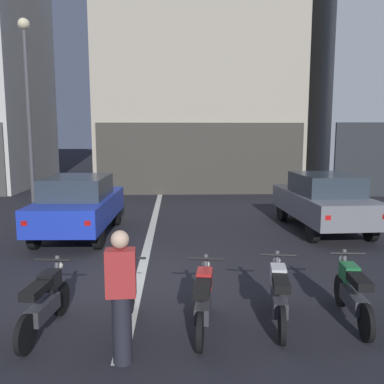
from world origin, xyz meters
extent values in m
plane|color=#232328|center=(0.00, 0.00, 0.00)|extent=(120.00, 120.00, 0.00)
cube|color=silver|center=(0.00, 6.00, 0.00)|extent=(0.20, 18.00, 0.01)
cube|color=#B2A893|center=(1.82, 14.40, 6.98)|extent=(9.59, 7.19, 13.95)
cube|color=#3E3A33|center=(1.82, 10.75, 1.60)|extent=(9.20, 0.10, 3.20)
cylinder|color=black|center=(-2.65, 4.77, 0.32)|extent=(0.20, 0.64, 0.64)
cylinder|color=black|center=(-1.10, 4.72, 0.32)|extent=(0.20, 0.64, 0.64)
cylinder|color=black|center=(-2.72, 2.17, 0.32)|extent=(0.20, 0.64, 0.64)
cylinder|color=black|center=(-1.17, 2.12, 0.32)|extent=(0.20, 0.64, 0.64)
cube|color=#1E38BF|center=(-1.91, 3.44, 0.75)|extent=(1.88, 4.15, 0.66)
cube|color=#2D3842|center=(-1.91, 3.29, 1.36)|extent=(1.60, 2.01, 0.56)
cube|color=red|center=(-2.67, 1.45, 0.80)|extent=(0.14, 0.06, 0.12)
cube|color=red|center=(-1.26, 1.40, 0.80)|extent=(0.14, 0.06, 0.12)
cylinder|color=black|center=(4.08, 5.08, 0.32)|extent=(0.21, 0.65, 0.64)
cylinder|color=black|center=(5.63, 5.15, 0.32)|extent=(0.21, 0.65, 0.64)
cylinder|color=black|center=(4.20, 2.48, 0.32)|extent=(0.21, 0.65, 0.64)
cylinder|color=black|center=(5.75, 2.56, 0.32)|extent=(0.21, 0.65, 0.64)
cube|color=slate|center=(4.91, 3.82, 0.75)|extent=(1.95, 4.18, 0.66)
cube|color=#2D3842|center=(4.92, 3.67, 1.36)|extent=(1.64, 2.04, 0.56)
cube|color=red|center=(4.30, 1.77, 0.80)|extent=(0.14, 0.07, 0.12)
cube|color=red|center=(5.71, 1.83, 0.80)|extent=(0.14, 0.07, 0.12)
cylinder|color=#47474C|center=(-3.99, 5.97, 2.97)|extent=(0.14, 0.14, 5.95)
sphere|color=beige|center=(-3.99, 5.97, 6.13)|extent=(0.36, 0.36, 0.36)
cylinder|color=black|center=(-1.08, -1.55, 0.26)|extent=(0.13, 0.52, 0.52)
cylinder|color=black|center=(-1.22, -2.69, 0.26)|extent=(0.13, 0.52, 0.52)
cube|color=#38383D|center=(-1.15, -2.17, 0.37)|extent=(0.29, 0.76, 0.22)
cube|color=black|center=(-1.17, -2.32, 0.72)|extent=(0.29, 0.62, 0.12)
cube|color=black|center=(-1.12, -1.91, 0.70)|extent=(0.26, 0.38, 0.24)
cylinder|color=#4C4C51|center=(-1.09, -1.70, 0.63)|extent=(0.10, 0.24, 0.70)
cylinder|color=black|center=(-1.10, -1.77, 0.95)|extent=(0.55, 0.10, 0.04)
sphere|color=silver|center=(-1.08, -1.57, 0.80)|extent=(0.12, 0.12, 0.12)
cylinder|color=black|center=(-0.01, -1.49, 0.26)|extent=(0.08, 0.52, 0.52)
cylinder|color=black|center=(-0.04, -2.64, 0.26)|extent=(0.08, 0.52, 0.52)
cube|color=#38383D|center=(-0.03, -2.12, 0.37)|extent=(0.22, 0.74, 0.22)
cube|color=black|center=(-0.03, -2.27, 0.72)|extent=(0.24, 0.61, 0.12)
cube|color=#233DB7|center=(-0.02, -1.86, 0.70)|extent=(0.23, 0.37, 0.24)
cylinder|color=#4C4C51|center=(-0.02, -1.64, 0.63)|extent=(0.08, 0.24, 0.70)
cylinder|color=black|center=(-0.02, -1.72, 0.95)|extent=(0.55, 0.05, 0.04)
sphere|color=silver|center=(-0.01, -1.51, 0.80)|extent=(0.12, 0.12, 0.12)
cylinder|color=black|center=(1.17, -1.57, 0.26)|extent=(0.14, 0.52, 0.52)
cylinder|color=black|center=(1.01, -2.71, 0.26)|extent=(0.14, 0.52, 0.52)
cube|color=#38383D|center=(1.09, -2.19, 0.37)|extent=(0.30, 0.76, 0.22)
cube|color=black|center=(1.06, -2.34, 0.72)|extent=(0.30, 0.62, 0.12)
cube|color=red|center=(1.12, -1.93, 0.70)|extent=(0.27, 0.39, 0.24)
cylinder|color=#4C4C51|center=(1.15, -1.71, 0.63)|extent=(0.10, 0.24, 0.70)
cylinder|color=black|center=(1.14, -1.79, 0.95)|extent=(0.55, 0.11, 0.04)
sphere|color=silver|center=(1.17, -1.59, 0.80)|extent=(0.12, 0.12, 0.12)
cylinder|color=black|center=(2.30, -1.42, 0.26)|extent=(0.15, 0.52, 0.52)
cylinder|color=black|center=(2.12, -2.56, 0.26)|extent=(0.15, 0.52, 0.52)
cube|color=#38383D|center=(2.20, -2.04, 0.37)|extent=(0.32, 0.76, 0.22)
cube|color=black|center=(2.18, -2.20, 0.72)|extent=(0.31, 0.63, 0.12)
cube|color=silver|center=(2.25, -1.79, 0.70)|extent=(0.28, 0.39, 0.24)
cylinder|color=#4C4C51|center=(2.28, -1.57, 0.63)|extent=(0.11, 0.25, 0.70)
cylinder|color=black|center=(2.27, -1.65, 0.95)|extent=(0.55, 0.12, 0.04)
sphere|color=silver|center=(2.30, -1.45, 0.80)|extent=(0.12, 0.12, 0.12)
cylinder|color=black|center=(3.38, -1.38, 0.26)|extent=(0.12, 0.52, 0.52)
cylinder|color=black|center=(3.28, -2.53, 0.26)|extent=(0.12, 0.52, 0.52)
cube|color=#38383D|center=(3.33, -2.01, 0.37)|extent=(0.27, 0.75, 0.22)
cube|color=black|center=(3.31, -2.16, 0.72)|extent=(0.27, 0.62, 0.12)
cube|color=#1E7238|center=(3.35, -1.75, 0.70)|extent=(0.25, 0.38, 0.24)
cylinder|color=#4C4C51|center=(3.37, -1.53, 0.63)|extent=(0.09, 0.24, 0.70)
cylinder|color=black|center=(3.36, -1.61, 0.95)|extent=(0.55, 0.09, 0.04)
sphere|color=silver|center=(3.38, -1.41, 0.80)|extent=(0.12, 0.12, 0.12)
cylinder|color=#23232D|center=(0.04, -2.92, 0.43)|extent=(0.24, 0.24, 0.86)
cube|color=#B22D2D|center=(0.04, -2.92, 1.15)|extent=(0.37, 0.24, 0.58)
sphere|color=beige|center=(0.04, -2.92, 1.56)|extent=(0.22, 0.22, 0.22)
camera|label=1|loc=(0.71, -7.73, 2.83)|focal=38.84mm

